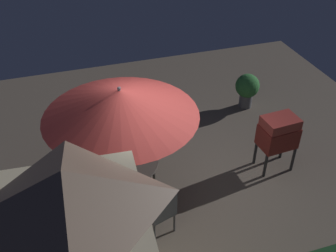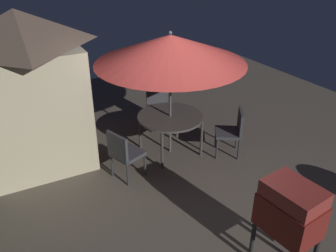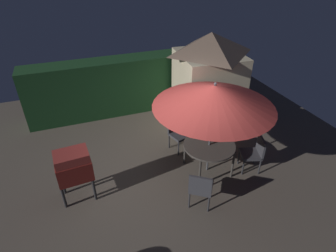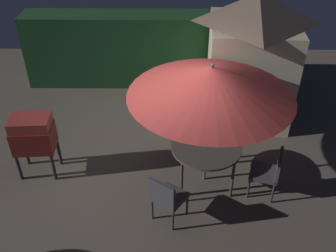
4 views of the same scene
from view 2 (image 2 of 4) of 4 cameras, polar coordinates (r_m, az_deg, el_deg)
name	(u,v)px [view 2 (image 2 of 4)]	position (r m, az deg, el deg)	size (l,w,h in m)	color
ground_plane	(190,180)	(6.24, 3.53, -8.47)	(11.00, 11.00, 0.00)	brown
garden_shed	(28,90)	(6.58, -21.29, 5.40)	(1.93, 1.95, 2.72)	#C6B793
patio_table	(170,119)	(6.64, 0.34, 1.15)	(1.21, 1.21, 0.76)	#47423D
patio_umbrella	(170,49)	(6.16, 0.38, 12.10)	(2.61, 2.61, 2.32)	#4C4C51
bbq_grill	(290,211)	(4.57, 18.80, -12.62)	(0.73, 0.55, 1.20)	maroon
chair_near_shed	(158,104)	(7.69, -1.56, 3.57)	(0.58, 0.58, 0.90)	#38383D
chair_far_side	(124,152)	(6.03, -7.04, -4.11)	(0.57, 0.58, 0.90)	#38383D
chair_toward_hedge	(233,129)	(6.76, 10.22, -0.54)	(0.64, 0.64, 0.90)	#38383D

